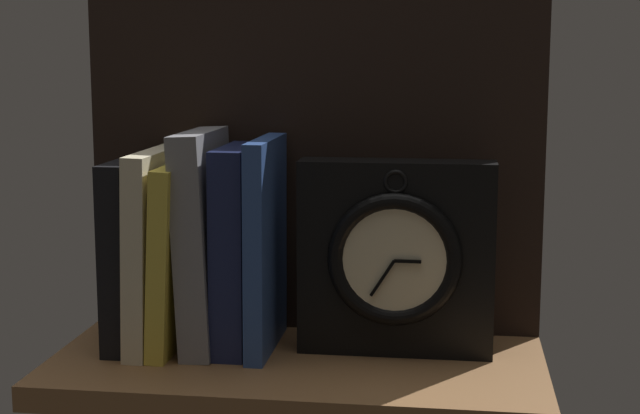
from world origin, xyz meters
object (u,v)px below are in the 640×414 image
object	(u,v)px
book_black_skeptic	(130,252)
book_blue_modern	(266,245)
book_yellow_seinlanguage	(178,255)
book_gray_chess	(204,240)
framed_clock	(396,258)
book_cream_twain	(155,248)
book_navy_bierce	(238,248)

from	to	relation	value
book_black_skeptic	book_blue_modern	size ratio (longest dim) A/B	0.89
book_yellow_seinlanguage	book_gray_chess	distance (cm)	3.32
book_gray_chess	framed_clock	bearing A→B (deg)	0.68
book_cream_twain	book_gray_chess	world-z (taller)	book_gray_chess
framed_clock	book_black_skeptic	bearing A→B (deg)	-179.52
book_blue_modern	framed_clock	size ratio (longest dim) A/B	1.11
book_gray_chess	framed_clock	distance (cm)	19.94
book_cream_twain	book_black_skeptic	bearing A→B (deg)	180.00
book_yellow_seinlanguage	book_gray_chess	size ratio (longest dim) A/B	0.85
framed_clock	book_yellow_seinlanguage	bearing A→B (deg)	-179.41
book_black_skeptic	framed_clock	bearing A→B (deg)	0.48
book_cream_twain	book_gray_chess	bearing A→B (deg)	0.00
book_cream_twain	book_blue_modern	size ratio (longest dim) A/B	0.94
book_gray_chess	framed_clock	size ratio (longest dim) A/B	1.14
book_navy_bierce	framed_clock	bearing A→B (deg)	0.83
book_black_skeptic	book_blue_modern	xyz separation A→B (cm)	(14.55, 0.00, 1.20)
book_blue_modern	framed_clock	xyz separation A→B (cm)	(13.38, 0.24, -1.00)
book_black_skeptic	book_blue_modern	world-z (taller)	book_blue_modern
book_navy_bierce	book_gray_chess	bearing A→B (deg)	-180.00
book_yellow_seinlanguage	book_blue_modern	size ratio (longest dim) A/B	0.88
book_cream_twain	book_yellow_seinlanguage	world-z (taller)	book_cream_twain
book_navy_bierce	framed_clock	world-z (taller)	book_navy_bierce
book_gray_chess	framed_clock	xyz separation A→B (cm)	(19.89, 0.24, -1.32)
book_black_skeptic	book_gray_chess	distance (cm)	8.18
book_cream_twain	book_navy_bierce	distance (cm)	8.87
book_gray_chess	book_blue_modern	world-z (taller)	book_gray_chess
book_gray_chess	book_cream_twain	bearing A→B (deg)	180.00
book_black_skeptic	framed_clock	distance (cm)	27.93
book_black_skeptic	book_yellow_seinlanguage	xyz separation A→B (cm)	(5.15, 0.00, -0.13)
book_cream_twain	book_blue_modern	world-z (taller)	book_blue_modern
book_black_skeptic	book_yellow_seinlanguage	distance (cm)	5.16
book_blue_modern	framed_clock	distance (cm)	13.42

